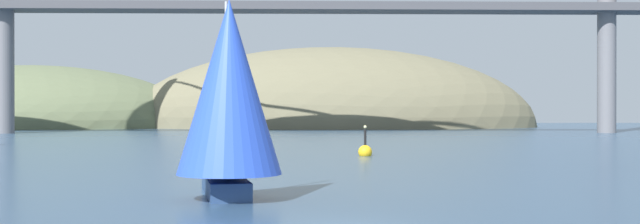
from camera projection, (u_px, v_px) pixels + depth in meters
headland_center at (331, 127)px, 159.73m from camera, size 83.23×44.00×32.22m
headland_left at (32, 127)px, 158.14m from camera, size 68.35×44.00×24.83m
sailboat_blue_spinnaker at (229, 93)px, 31.94m from camera, size 4.93×7.53×8.20m
channel_buoy at (365, 151)px, 61.82m from camera, size 1.10×1.10×2.64m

